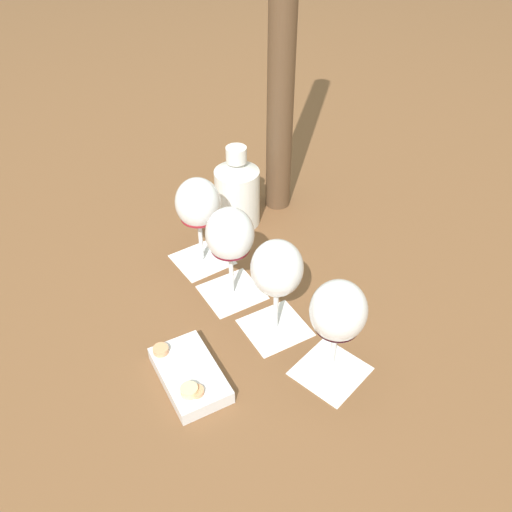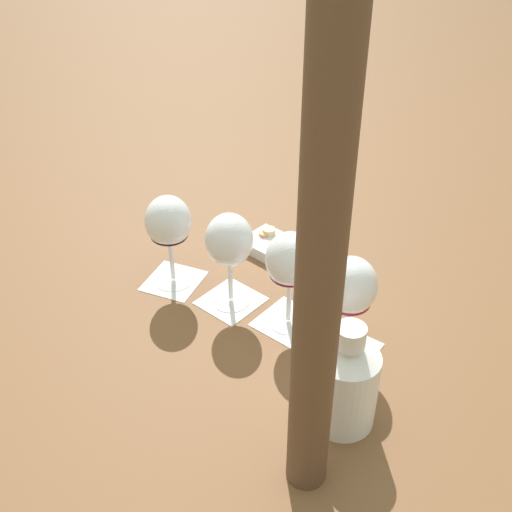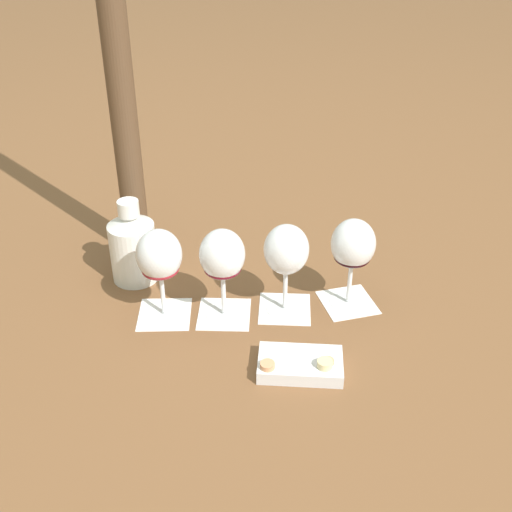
% 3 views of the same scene
% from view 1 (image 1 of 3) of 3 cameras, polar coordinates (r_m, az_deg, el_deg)
% --- Properties ---
extents(ground_plane, '(8.00, 8.00, 0.00)m').
position_cam_1_polar(ground_plane, '(0.98, 0.08, -5.76)').
color(ground_plane, brown).
extents(tasting_card_0, '(0.14, 0.14, 0.00)m').
position_cam_1_polar(tasting_card_0, '(1.10, -5.67, -0.35)').
color(tasting_card_0, white).
rests_on(tasting_card_0, ground_plane).
extents(tasting_card_1, '(0.14, 0.14, 0.00)m').
position_cam_1_polar(tasting_card_1, '(1.02, -2.54, -3.83)').
color(tasting_card_1, white).
rests_on(tasting_card_1, ground_plane).
extents(tasting_card_2, '(0.14, 0.14, 0.00)m').
position_cam_1_polar(tasting_card_2, '(0.95, 2.02, -7.53)').
color(tasting_card_2, white).
rests_on(tasting_card_2, ground_plane).
extents(tasting_card_3, '(0.13, 0.13, 0.00)m').
position_cam_1_polar(tasting_card_3, '(0.90, 7.83, -11.89)').
color(tasting_card_3, white).
rests_on(tasting_card_3, ground_plane).
extents(wine_glass_0, '(0.09, 0.09, 0.18)m').
position_cam_1_polar(wine_glass_0, '(1.02, -6.12, 5.18)').
color(wine_glass_0, white).
rests_on(wine_glass_0, tasting_card_0).
extents(wine_glass_1, '(0.09, 0.09, 0.18)m').
position_cam_1_polar(wine_glass_1, '(0.94, -2.76, 1.88)').
color(wine_glass_1, white).
rests_on(wine_glass_1, tasting_card_1).
extents(wine_glass_2, '(0.09, 0.09, 0.18)m').
position_cam_1_polar(wine_glass_2, '(0.87, 2.21, -1.74)').
color(wine_glass_2, white).
rests_on(wine_glass_2, tasting_card_2).
extents(wine_glass_3, '(0.09, 0.09, 0.18)m').
position_cam_1_polar(wine_glass_3, '(0.80, 8.62, -6.17)').
color(wine_glass_3, white).
rests_on(wine_glass_3, tasting_card_3).
extents(ceramic_vase, '(0.10, 0.10, 0.18)m').
position_cam_1_polar(ceramic_vase, '(1.15, -1.99, 6.84)').
color(ceramic_vase, white).
rests_on(ceramic_vase, ground_plane).
extents(snack_dish, '(0.17, 0.16, 0.04)m').
position_cam_1_polar(snack_dish, '(0.88, -7.03, -12.32)').
color(snack_dish, silver).
rests_on(snack_dish, ground_plane).
extents(umbrella_pole, '(0.05, 0.05, 0.77)m').
position_cam_1_polar(umbrella_pole, '(1.09, 2.81, 22.70)').
color(umbrella_pole, brown).
rests_on(umbrella_pole, ground_plane).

